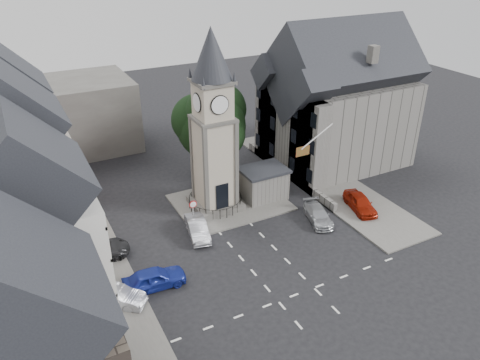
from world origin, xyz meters
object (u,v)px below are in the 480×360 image
stone_shelter (263,183)px  car_west_blue (154,278)px  pedestrian (311,176)px  clock_tower (213,125)px  car_east_red (360,203)px

stone_shelter → car_west_blue: size_ratio=0.95×
car_west_blue → pedestrian: car_west_blue is taller
stone_shelter → pedestrian: bearing=2.8°
car_west_blue → stone_shelter: bearing=-57.3°
car_west_blue → pedestrian: size_ratio=2.97×
clock_tower → car_west_blue: size_ratio=3.59×
car_east_red → pedestrian: size_ratio=2.89×
clock_tower → car_west_blue: clock_tower is taller
car_east_red → stone_shelter: bearing=151.5°
clock_tower → stone_shelter: clock_tower is taller
pedestrian → car_east_red: bearing=92.2°
stone_shelter → car_east_red: bearing=-42.4°
stone_shelter → car_east_red: (6.70, -6.11, -0.80)m
clock_tower → car_east_red: 15.17m
clock_tower → pedestrian: bearing=-1.1°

